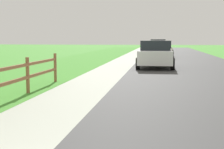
{
  "coord_description": "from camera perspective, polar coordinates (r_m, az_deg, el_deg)",
  "views": [
    {
      "loc": [
        1.6,
        -2.09,
        1.72
      ],
      "look_at": [
        0.06,
        8.62,
        0.52
      ],
      "focal_mm": 52.35,
      "sensor_mm": 36.0,
      "label": 1
    }
  ],
  "objects": [
    {
      "name": "parked_suv_white",
      "position": [
        19.38,
        7.63,
        3.57
      ],
      "size": [
        2.12,
        4.49,
        1.59
      ],
      "color": "white",
      "rests_on": "ground"
    },
    {
      "name": "road_asphalt",
      "position": [
        29.2,
        11.9,
        2.83
      ],
      "size": [
        7.0,
        66.0,
        0.01
      ],
      "primitive_type": "cube",
      "color": "#3A3A3A",
      "rests_on": "ground"
    },
    {
      "name": "grass_verge",
      "position": [
        29.77,
        -3.67,
        3.02
      ],
      "size": [
        5.0,
        66.0,
        0.0
      ],
      "primitive_type": "cube",
      "color": "#459330",
      "rests_on": "ground"
    },
    {
      "name": "ground_plane",
      "position": [
        27.19,
        4.79,
        2.69
      ],
      "size": [
        120.0,
        120.0,
        0.0
      ],
      "primitive_type": "plane",
      "color": "#459330"
    },
    {
      "name": "curb_concrete",
      "position": [
        29.5,
        -0.82,
        3.0
      ],
      "size": [
        6.0,
        66.0,
        0.01
      ],
      "primitive_type": "cube",
      "color": "#ACB1A0",
      "rests_on": "ground"
    },
    {
      "name": "parked_car_black",
      "position": [
        39.11,
        8.08,
        4.92
      ],
      "size": [
        2.27,
        4.81,
        1.6
      ],
      "color": "black",
      "rests_on": "ground"
    },
    {
      "name": "parked_car_beige",
      "position": [
        29.86,
        8.69,
        4.43
      ],
      "size": [
        2.2,
        4.76,
        1.51
      ],
      "color": "#C6B793",
      "rests_on": "ground"
    }
  ]
}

